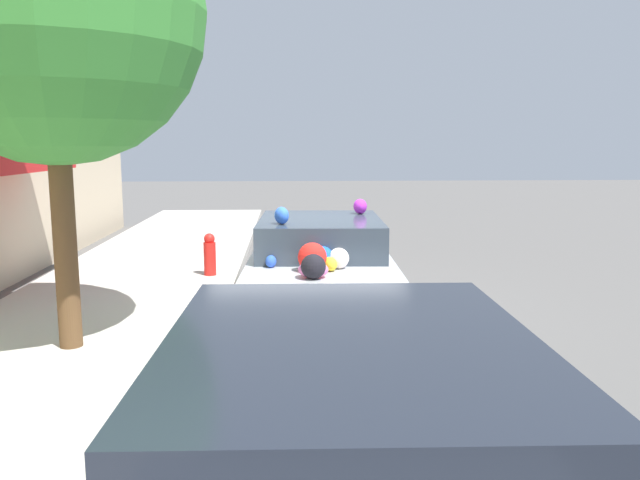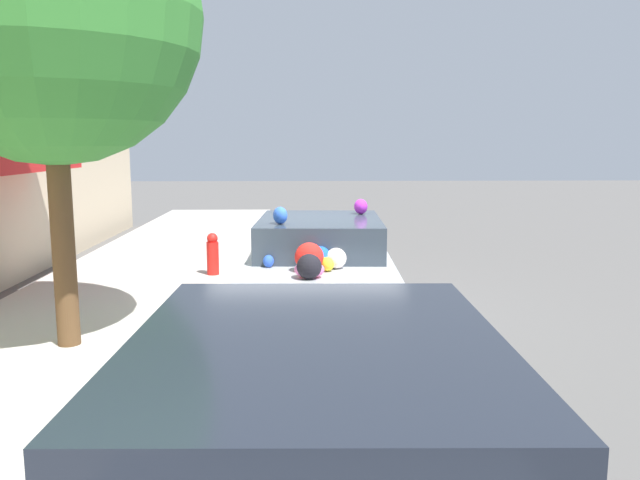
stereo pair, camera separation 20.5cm
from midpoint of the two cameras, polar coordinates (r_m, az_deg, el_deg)
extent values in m
plane|color=#565451|center=(8.77, -0.56, -6.48)|extent=(60.00, 60.00, 0.00)
cube|color=#B2ADA3|center=(9.11, -17.89, -5.85)|extent=(24.00, 3.20, 0.15)
cube|color=red|center=(10.41, -25.61, 7.20)|extent=(3.03, 0.90, 0.55)
cylinder|color=brown|center=(7.12, -21.71, 0.38)|extent=(0.24, 0.24, 2.40)
sphere|color=#388433|center=(7.18, -22.81, 18.74)|extent=(3.10, 3.10, 3.10)
cylinder|color=red|center=(10.51, -9.22, -1.66)|extent=(0.20, 0.20, 0.55)
sphere|color=red|center=(10.45, -9.27, 0.15)|extent=(0.18, 0.18, 0.18)
cube|color=#B7BABF|center=(8.64, 0.68, -2.73)|extent=(4.53, 2.01, 0.56)
cube|color=#333D47|center=(8.38, 0.69, 0.43)|extent=(2.07, 1.69, 0.46)
cylinder|color=black|center=(10.09, -4.13, -2.68)|extent=(0.62, 0.20, 0.61)
cylinder|color=black|center=(10.09, 5.47, -2.69)|extent=(0.62, 0.20, 0.61)
cylinder|color=black|center=(7.41, -5.90, -6.96)|extent=(0.62, 0.20, 0.61)
cylinder|color=black|center=(7.41, 7.27, -6.98)|extent=(0.62, 0.20, 0.61)
sphere|color=red|center=(7.13, -0.17, -1.57)|extent=(0.42, 0.42, 0.33)
ellipsoid|color=blue|center=(7.77, -2.91, 2.26)|extent=(0.28, 0.24, 0.22)
ellipsoid|color=yellow|center=(7.16, 1.44, -2.22)|extent=(0.25, 0.23, 0.16)
ellipsoid|color=red|center=(10.32, 3.24, 1.70)|extent=(0.46, 0.46, 0.35)
ellipsoid|color=purple|center=(8.88, 4.41, 3.07)|extent=(0.28, 0.22, 0.21)
sphere|color=black|center=(10.41, 1.95, 1.33)|extent=(0.21, 0.21, 0.19)
ellipsoid|color=blue|center=(7.39, -3.95, -1.94)|extent=(0.14, 0.14, 0.15)
ellipsoid|color=black|center=(9.54, -0.40, 0.86)|extent=(0.35, 0.38, 0.26)
sphere|color=black|center=(6.73, -0.12, -2.44)|extent=(0.28, 0.28, 0.27)
ellipsoid|color=gold|center=(10.19, -0.57, 1.01)|extent=(0.24, 0.25, 0.13)
sphere|color=black|center=(10.13, 4.05, 1.46)|extent=(0.40, 0.40, 0.31)
sphere|color=white|center=(7.30, 2.28, -1.69)|extent=(0.33, 0.33, 0.25)
sphere|color=#955F27|center=(10.41, -1.56, 1.63)|extent=(0.41, 0.41, 0.29)
sphere|color=blue|center=(7.32, 0.78, -1.59)|extent=(0.36, 0.36, 0.26)
ellipsoid|color=pink|center=(6.81, -0.12, -2.72)|extent=(0.28, 0.36, 0.18)
cube|color=#1E232D|center=(2.73, 1.99, -13.98)|extent=(1.99, 1.60, 0.53)
cylinder|color=black|center=(4.57, -9.57, -17.42)|extent=(0.62, 0.20, 0.62)
cylinder|color=black|center=(4.60, 11.73, -17.26)|extent=(0.62, 0.20, 0.62)
camera|label=1|loc=(0.10, -89.31, 0.11)|focal=35.00mm
camera|label=2|loc=(0.10, 90.69, -0.11)|focal=35.00mm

